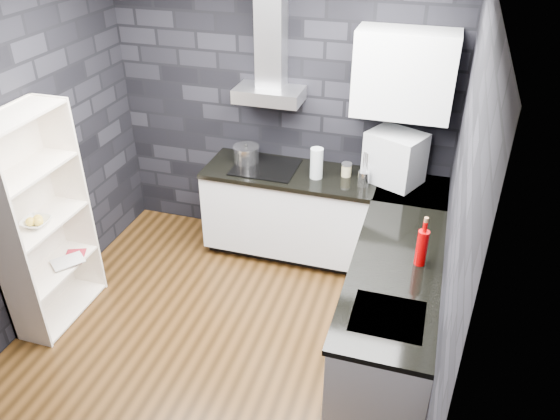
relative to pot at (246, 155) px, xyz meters
The scene contains 27 objects.
ground 1.69m from the pot, 79.26° to the right, with size 3.20×3.20×0.00m, color #462B12.
wall_back 0.53m from the pot, 46.82° to the left, with size 3.20×0.05×2.70m, color black.
wall_front 3.01m from the pot, 85.08° to the right, with size 3.20×0.05×2.70m, color black.
wall_left 1.96m from the pot, 135.35° to the right, with size 0.05×3.20×2.70m, color black.
wall_right 2.35m from the pot, 35.70° to the right, with size 0.05×3.20×2.70m, color black.
toekick_back 1.20m from the pot, ahead, with size 2.18×0.50×0.10m, color black.
toekick_right 2.23m from the pot, 38.10° to the right, with size 0.50×1.78×0.10m, color black.
counter_back_cab 0.91m from the pot, ahead, with size 2.20×0.60×0.76m, color white.
counter_right_cab 2.06m from the pot, 38.81° to the right, with size 0.60×1.80×0.76m, color white.
counter_back_top 0.77m from the pot, ahead, with size 2.20×0.62×0.04m, color black.
counter_right_top 1.99m from the pot, 38.99° to the right, with size 0.62×1.80×0.04m, color black.
counter_corner_top 1.56m from the pot, ahead, with size 0.62×0.62×0.04m, color black.
hood_body 0.62m from the pot, 20.76° to the left, with size 0.60×0.34×0.12m, color silver.
hood_chimney 1.12m from the pot, 35.68° to the left, with size 0.24×0.20×0.90m, color silver.
upper_cabinet 1.61m from the pot, ahead, with size 0.80×0.35×0.70m, color silver.
cooktop 0.23m from the pot, 14.08° to the right, with size 0.58×0.50×0.01m, color black.
sink_rim 2.34m from the pot, 48.38° to the right, with size 0.44×0.40×0.01m, color silver.
pot is the anchor object (origin of this frame).
glass_vase 0.71m from the pot, ahead, with size 0.11×0.11×0.28m, color silver.
storage_jar 0.95m from the pot, ahead, with size 0.09×0.09×0.11m, color tan.
utensil_crock 1.14m from the pot, ahead, with size 0.10×0.10×0.13m, color silver.
appliance_garage 1.37m from the pot, ahead, with size 0.45×0.35×0.45m, color #BBBEC3.
red_bottle 2.05m from the pot, 34.17° to the right, with size 0.08×0.08×0.27m, color #AF0002.
bookshelf 1.88m from the pot, 128.30° to the right, with size 0.34×0.80×1.80m, color white.
fruit_bowl 1.92m from the pot, 127.34° to the right, with size 0.21×0.21×0.05m, color white.
book_red 1.81m from the pot, 130.80° to the right, with size 0.16×0.02×0.22m, color maroon.
book_second 1.80m from the pot, 131.16° to the right, with size 0.18×0.02×0.25m, color #B2B2B2.
Camera 1 is at (1.40, -3.00, 3.17)m, focal length 35.00 mm.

